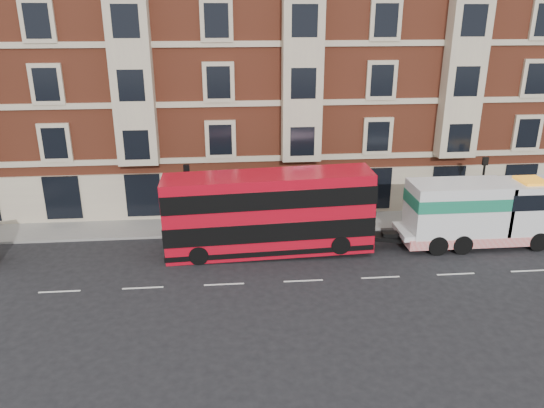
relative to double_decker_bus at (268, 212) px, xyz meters
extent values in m
plane|color=black|center=(1.47, -3.52, -2.44)|extent=(120.00, 120.00, 0.00)
cube|color=slate|center=(1.47, 3.98, -2.37)|extent=(90.00, 3.00, 0.15)
cube|color=brown|center=(1.97, 11.48, 6.56)|extent=(45.00, 12.00, 18.00)
cylinder|color=black|center=(-4.53, 2.68, -0.29)|extent=(0.14, 0.14, 4.00)
cube|color=black|center=(-4.53, 2.68, 1.81)|extent=(0.35, 0.15, 0.50)
cylinder|color=black|center=(13.47, 2.68, -0.29)|extent=(0.14, 0.14, 4.00)
cube|color=black|center=(13.47, 2.68, 1.81)|extent=(0.35, 0.15, 0.50)
cube|color=#B40A1B|center=(0.00, 0.00, -0.06)|extent=(11.36, 2.54, 4.46)
cube|color=black|center=(0.00, 0.00, -0.72)|extent=(11.40, 2.60, 1.06)
cube|color=black|center=(0.00, 0.00, 1.10)|extent=(11.40, 2.60, 1.01)
cylinder|color=black|center=(-3.85, -1.15, -1.92)|extent=(1.05, 0.32, 1.05)
cylinder|color=black|center=(-3.85, 1.15, -1.92)|extent=(1.05, 0.32, 1.05)
cylinder|color=black|center=(3.85, -1.15, -1.61)|extent=(1.05, 0.32, 1.05)
cylinder|color=black|center=(3.85, 1.15, -1.61)|extent=(1.05, 0.32, 1.05)
cube|color=silver|center=(12.00, 0.00, -1.48)|extent=(9.13, 2.33, 0.30)
cube|color=silver|center=(14.94, 0.00, -0.16)|extent=(3.25, 2.54, 2.94)
cube|color=silver|center=(10.78, 0.00, -0.11)|extent=(5.48, 2.54, 2.94)
cube|color=#197153|center=(10.78, 0.00, 0.39)|extent=(5.53, 2.58, 0.71)
cube|color=red|center=(11.80, 0.00, -1.84)|extent=(8.11, 2.60, 0.56)
cylinder|color=black|center=(15.25, -1.15, -1.89)|extent=(1.12, 0.35, 1.12)
cylinder|color=black|center=(15.25, 1.15, -1.89)|extent=(1.12, 0.35, 1.12)
cylinder|color=black|center=(10.78, -1.15, -1.89)|extent=(1.12, 0.41, 1.12)
cylinder|color=black|center=(10.78, 1.15, -1.89)|extent=(1.12, 0.41, 1.12)
cylinder|color=black|center=(9.36, -1.15, -1.89)|extent=(1.12, 0.41, 1.12)
cylinder|color=black|center=(9.36, 1.15, -1.89)|extent=(1.12, 0.41, 1.12)
imported|color=#1F1D3A|center=(-5.96, 2.63, -1.41)|extent=(0.76, 0.75, 1.76)
camera|label=1|loc=(-2.27, -27.08, 10.51)|focal=35.00mm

